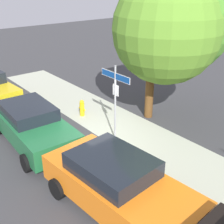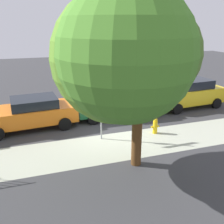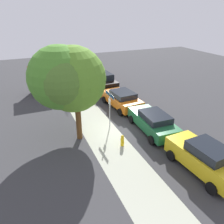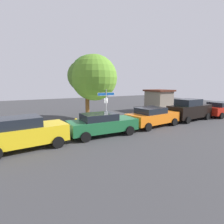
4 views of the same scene
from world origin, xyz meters
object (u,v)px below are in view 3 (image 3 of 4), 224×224
at_px(shade_tree, 67,79).
at_px(fire_hydrant, 122,141).
at_px(utility_shed, 45,80).
at_px(car_orange, 122,99).
at_px(car_green, 153,121).
at_px(car_red, 92,72).
at_px(street_sign, 110,102).
at_px(car_yellow, 204,157).
at_px(car_black, 102,82).

relative_size(shade_tree, fire_hydrant, 8.05).
height_order(utility_shed, fire_hydrant, utility_shed).
bearing_deg(car_orange, car_green, 178.55).
bearing_deg(shade_tree, utility_shed, 2.77).
bearing_deg(car_red, street_sign, 168.59).
height_order(car_yellow, car_black, car_black).
bearing_deg(street_sign, utility_shed, 19.76).
bearing_deg(street_sign, shade_tree, 90.14).
xyz_separation_m(street_sign, fire_hydrant, (-2.65, 0.20, -1.70)).
bearing_deg(car_yellow, car_red, -3.40).
height_order(car_yellow, car_red, car_yellow).
distance_m(car_black, fire_hydrant, 10.78).
bearing_deg(fire_hydrant, car_green, -73.17).
height_order(shade_tree, fire_hydrant, shade_tree).
xyz_separation_m(car_red, fire_hydrant, (-15.26, 2.87, -0.43)).
bearing_deg(shade_tree, car_red, -23.95).
bearing_deg(utility_shed, car_orange, -138.04).
relative_size(car_green, car_black, 0.99).
distance_m(car_orange, fire_hydrant, 6.24).
bearing_deg(street_sign, car_red, -11.93).
bearing_deg(car_green, shade_tree, 74.75).
bearing_deg(shade_tree, car_green, -107.65).
bearing_deg(street_sign, car_black, -16.58).
bearing_deg(shade_tree, fire_hydrant, -133.89).
bearing_deg(car_orange, utility_shed, 37.51).
height_order(shade_tree, car_yellow, shade_tree).
distance_m(car_green, utility_shed, 12.78).
height_order(car_red, utility_shed, utility_shed).
bearing_deg(shade_tree, car_black, -33.95).
xyz_separation_m(street_sign, shade_tree, (-0.01, 2.94, 2.04)).
bearing_deg(car_black, street_sign, 160.25).
relative_size(car_green, fire_hydrant, 6.07).
xyz_separation_m(car_orange, fire_hydrant, (-5.66, 2.59, -0.43)).
xyz_separation_m(car_black, car_red, (4.80, -0.34, -0.21)).
height_order(car_orange, fire_hydrant, car_orange).
bearing_deg(car_green, utility_shed, 30.66).
xyz_separation_m(car_orange, car_black, (4.80, 0.07, 0.20)).
bearing_deg(utility_shed, street_sign, -160.24).
xyz_separation_m(car_yellow, fire_hydrant, (3.93, 3.04, -0.51)).
bearing_deg(car_orange, car_red, -6.07).
relative_size(car_red, utility_shed, 1.45).
relative_size(street_sign, car_red, 0.66).
height_order(car_black, car_red, car_black).
height_order(shade_tree, car_black, shade_tree).
height_order(car_green, car_red, car_red).
distance_m(car_yellow, fire_hydrant, 4.99).
distance_m(car_black, utility_shed, 5.97).
bearing_deg(fire_hydrant, shade_tree, 46.11).
bearing_deg(shade_tree, street_sign, -89.86).
xyz_separation_m(shade_tree, fire_hydrant, (-2.64, -2.74, -3.74)).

